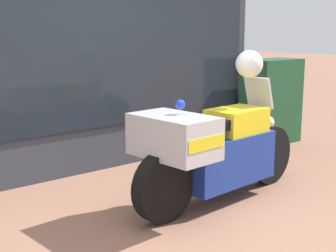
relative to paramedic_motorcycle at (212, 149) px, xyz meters
name	(u,v)px	position (x,y,z in m)	size (l,w,h in m)	color
ground_plane	(192,214)	(-0.34, -0.08, -0.57)	(60.00, 60.00, 0.00)	#8E604C
shop_building	(49,36)	(-0.75, 1.92, 1.09)	(5.49, 0.55, 3.29)	#333842
window_display	(109,129)	(0.05, 1.94, -0.12)	(4.10, 0.30, 1.85)	slate
paramedic_motorcycle	(212,149)	(0.00, 0.00, 0.00)	(2.29, 0.83, 1.23)	black
utility_cabinet	(271,101)	(2.60, 1.31, 0.08)	(0.92, 0.52, 1.30)	#1E4C2D
white_helmet	(249,64)	(0.55, 0.03, 0.81)	(0.28, 0.28, 0.28)	white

